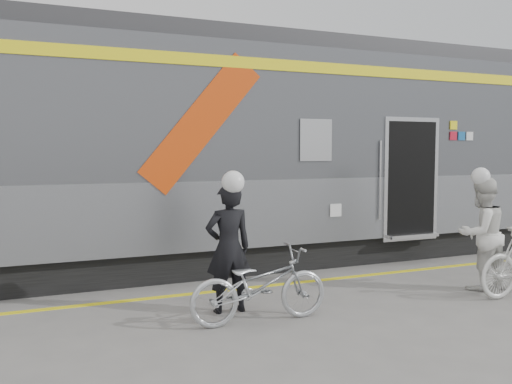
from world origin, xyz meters
TOP-DOWN VIEW (x-y plane):
  - ground at (0.00, 0.00)m, footprint 90.00×90.00m
  - train at (0.64, 4.19)m, footprint 24.00×3.17m
  - safety_strip at (0.00, 2.15)m, footprint 24.00×0.12m
  - man at (-1.29, 1.14)m, footprint 0.61×0.41m
  - bicycle_left at (-1.09, 0.59)m, footprint 1.75×0.65m
  - woman at (2.58, 0.76)m, footprint 0.81×0.64m
  - helmet_man at (-1.29, 1.14)m, footprint 0.29×0.29m
  - helmet_woman at (2.58, 0.76)m, footprint 0.27×0.27m

SIDE VIEW (x-z plane):
  - ground at x=0.00m, z-range 0.00..0.00m
  - safety_strip at x=0.00m, z-range 0.00..0.01m
  - bicycle_left at x=-1.09m, z-range 0.00..0.91m
  - man at x=-1.29m, z-range 0.00..1.66m
  - woman at x=2.58m, z-range 0.00..1.67m
  - helmet_man at x=-1.29m, z-range 1.66..1.95m
  - helmet_woman at x=2.58m, z-range 1.67..1.94m
  - train at x=0.64m, z-range 0.00..4.10m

